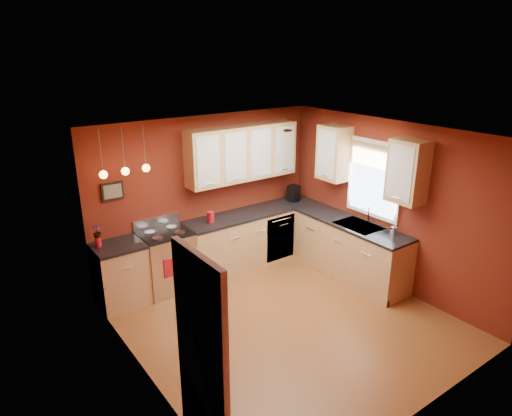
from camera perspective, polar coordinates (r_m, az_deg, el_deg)
floor at (r=6.55m, az=3.78°, el=-13.91°), size 4.20×4.20×0.00m
ceiling at (r=5.55m, az=4.38°, el=9.07°), size 4.00×4.20×0.02m
wall_back at (r=7.55m, az=-6.17°, el=1.68°), size 4.00×0.02×2.60m
wall_front at (r=4.70m, az=20.97°, el=-11.30°), size 4.00×0.02×2.60m
wall_left at (r=5.00m, az=-14.07°, el=-8.53°), size 0.02×4.20×2.60m
wall_right at (r=7.30m, az=16.23°, el=0.34°), size 0.02×4.20×2.60m
base_cabinets_back_left at (r=7.01m, az=-16.52°, el=-8.08°), size 0.70×0.60×0.90m
base_cabinets_back_right at (r=7.98m, az=-0.31°, el=-3.71°), size 2.54×0.60×0.90m
base_cabinets_right at (r=7.66m, az=11.60°, el=-5.20°), size 0.60×2.10×0.90m
counter_back_left at (r=6.81m, az=-16.90°, el=-4.56°), size 0.70×0.62×0.04m
counter_back_right at (r=7.81m, az=-0.32°, el=-0.54°), size 2.54×0.62×0.04m
counter_right at (r=7.48m, az=11.84°, el=-1.92°), size 0.62×2.10×0.04m
gas_range at (r=7.23m, az=-11.09°, el=-6.45°), size 0.76×0.64×1.11m
dishwasher_front at (r=7.98m, az=3.07°, el=-3.76°), size 0.60×0.02×0.80m
sink at (r=7.39m, az=12.70°, el=-2.29°), size 0.50×0.70×0.33m
window at (r=7.34m, az=14.57°, el=3.80°), size 0.06×1.02×1.22m
door_left_wall at (r=4.23m, az=-6.78°, el=-18.18°), size 0.12×0.82×2.05m
upper_cabinets_back at (r=7.54m, az=-1.70°, el=6.89°), size 2.00×0.35×0.90m
upper_cabinets_right at (r=7.18m, az=13.82°, el=5.67°), size 0.35×1.95×0.90m
wall_picture at (r=6.84m, az=-17.50°, el=2.02°), size 0.32×0.03×0.26m
pendant_lights at (r=6.47m, az=-16.03°, el=4.51°), size 0.71×0.11×0.66m
red_canister at (r=7.32m, az=-5.68°, el=-1.12°), size 0.12×0.12×0.18m
red_vase at (r=6.80m, az=-19.13°, el=-4.01°), size 0.09×0.09×0.14m
flowers at (r=6.74m, az=-19.27°, el=-2.86°), size 0.14×0.14×0.19m
coffee_maker at (r=8.32m, az=4.76°, el=1.78°), size 0.23×0.23×0.29m
soap_pump at (r=7.14m, az=16.87°, el=-2.52°), size 0.08×0.09×0.16m
dish_towel at (r=6.90m, az=-10.60°, el=-7.34°), size 0.22×0.01×0.29m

